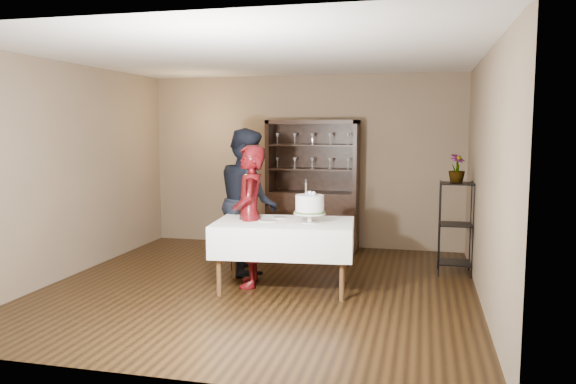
# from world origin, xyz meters

# --- Properties ---
(floor) EXTENTS (5.00, 5.00, 0.00)m
(floor) POSITION_xyz_m (0.00, 0.00, 0.00)
(floor) COLOR black
(floor) RESTS_ON ground
(ceiling) EXTENTS (5.00, 5.00, 0.00)m
(ceiling) POSITION_xyz_m (0.00, 0.00, 2.70)
(ceiling) COLOR silver
(ceiling) RESTS_ON back_wall
(back_wall) EXTENTS (5.00, 0.02, 2.70)m
(back_wall) POSITION_xyz_m (0.00, 2.50, 1.35)
(back_wall) COLOR brown
(back_wall) RESTS_ON floor
(wall_left) EXTENTS (0.02, 5.00, 2.70)m
(wall_left) POSITION_xyz_m (-2.50, 0.00, 1.35)
(wall_left) COLOR brown
(wall_left) RESTS_ON floor
(wall_right) EXTENTS (0.02, 5.00, 2.70)m
(wall_right) POSITION_xyz_m (2.50, 0.00, 1.35)
(wall_right) COLOR brown
(wall_right) RESTS_ON floor
(china_hutch) EXTENTS (1.40, 0.48, 2.00)m
(china_hutch) POSITION_xyz_m (0.20, 2.25, 0.66)
(china_hutch) COLOR black
(china_hutch) RESTS_ON floor
(plant_etagere) EXTENTS (0.42, 0.42, 1.20)m
(plant_etagere) POSITION_xyz_m (2.28, 1.20, 0.65)
(plant_etagere) COLOR black
(plant_etagere) RESTS_ON floor
(cake_table) EXTENTS (1.70, 1.15, 0.80)m
(cake_table) POSITION_xyz_m (0.30, 0.03, 0.61)
(cake_table) COLOR white
(cake_table) RESTS_ON floor
(woman) EXTENTS (0.55, 0.70, 1.69)m
(woman) POSITION_xyz_m (-0.14, 0.07, 0.84)
(woman) COLOR #350604
(woman) RESTS_ON floor
(man) EXTENTS (1.06, 1.14, 1.88)m
(man) POSITION_xyz_m (-0.36, 0.72, 0.94)
(man) COLOR black
(man) RESTS_ON floor
(cake) EXTENTS (0.41, 0.41, 0.50)m
(cake) POSITION_xyz_m (0.60, 0.01, 1.00)
(cake) COLOR white
(cake) RESTS_ON cake_table
(plate_near) EXTENTS (0.25, 0.25, 0.01)m
(plate_near) POSITION_xyz_m (0.11, -0.01, 0.81)
(plate_near) COLOR white
(plate_near) RESTS_ON cake_table
(plate_far) EXTENTS (0.21, 0.21, 0.01)m
(plate_far) POSITION_xyz_m (0.18, 0.24, 0.81)
(plate_far) COLOR white
(plate_far) RESTS_ON cake_table
(potted_plant) EXTENTS (0.29, 0.29, 0.37)m
(potted_plant) POSITION_xyz_m (2.27, 1.21, 1.37)
(potted_plant) COLOR #476731
(potted_plant) RESTS_ON plant_etagere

